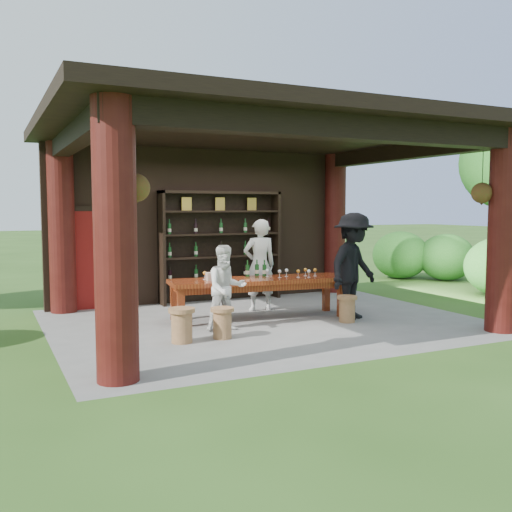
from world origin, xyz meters
name	(u,v)px	position (x,y,z in m)	size (l,w,h in m)	color
ground	(266,321)	(0.00, 0.00, 0.00)	(90.00, 90.00, 0.00)	#2D5119
pavilion	(255,203)	(-0.01, 0.43, 2.13)	(7.50, 6.00, 3.60)	slate
wine_shelf	(221,246)	(0.14, 2.45, 1.20)	(2.72, 0.41, 2.39)	black
tasting_table	(259,284)	(0.01, 0.30, 0.63)	(3.35, 1.23, 0.75)	#631E0E
stool_near_left	(222,322)	(-1.21, -0.90, 0.26)	(0.37, 0.37, 0.49)	brown
stool_near_right	(347,308)	(1.29, -0.68, 0.25)	(0.36, 0.36, 0.47)	brown
stool_far_left	(182,324)	(-1.87, -0.90, 0.28)	(0.40, 0.40, 0.53)	brown
host	(260,265)	(0.39, 1.05, 0.91)	(0.66, 0.43, 1.81)	silver
guest_woman	(226,288)	(-0.93, -0.39, 0.71)	(0.69, 0.54, 1.43)	silver
guest_man	(353,266)	(1.56, -0.47, 0.97)	(1.26, 0.72, 1.95)	black
table_bottles	(256,268)	(0.09, 0.58, 0.90)	(0.40, 0.17, 0.31)	#194C1E
table_glasses	(284,273)	(0.49, 0.24, 0.82)	(2.13, 0.61, 0.15)	silver
napkin_basket	(214,276)	(-0.85, 0.37, 0.82)	(0.26, 0.18, 0.14)	#BF6672
shrubs	(376,277)	(3.15, 0.92, 0.54)	(15.00, 7.79, 1.36)	#194C14
trees	(399,148)	(3.92, 1.20, 3.37)	(20.28, 10.77, 4.80)	#3F2819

